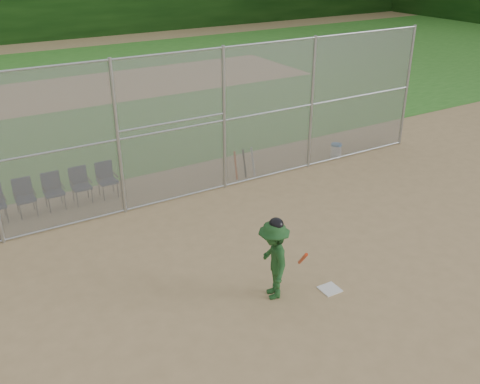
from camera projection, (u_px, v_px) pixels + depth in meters
ground at (302, 284)px, 11.05m from camera, size 100.00×100.00×0.00m
grass_strip at (69, 92)px, 24.98m from camera, size 100.00×100.00×0.00m
dirt_patch_far at (69, 91)px, 24.97m from camera, size 24.00×24.00×0.00m
backstop_fence at (191, 124)px, 14.03m from camera, size 16.09×0.09×4.00m
home_plate at (330, 289)px, 10.88m from camera, size 0.40×0.40×0.02m
batter_at_plate at (274, 259)px, 10.35m from camera, size 1.06×1.32×1.75m
water_cooler at (336, 150)px, 17.42m from camera, size 0.36×0.36×0.45m
spare_bats at (244, 163)px, 15.90m from camera, size 0.66×0.27×0.85m
chair_2 at (25, 198)px, 13.63m from camera, size 0.54×0.52×0.96m
chair_3 at (54, 192)px, 13.96m from camera, size 0.54×0.52×0.96m
chair_4 at (81, 186)px, 14.30m from camera, size 0.54×0.52×0.96m
chair_5 at (107, 180)px, 14.63m from camera, size 0.54×0.52×0.96m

